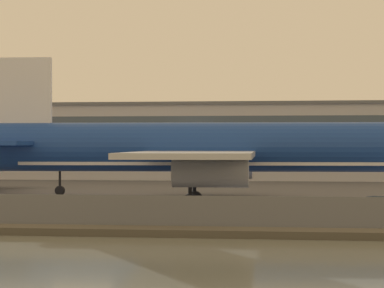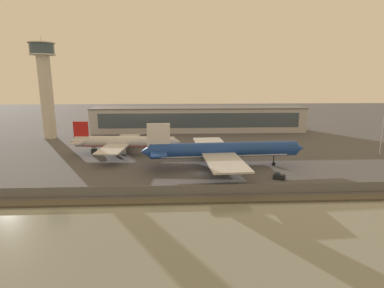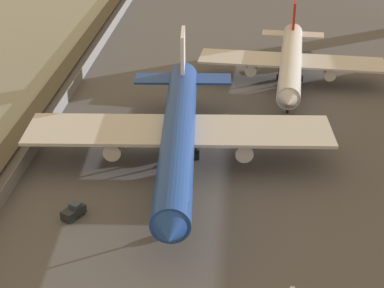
% 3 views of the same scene
% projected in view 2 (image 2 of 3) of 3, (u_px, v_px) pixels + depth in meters
% --- Properties ---
extents(ground_plane, '(500.00, 500.00, 0.00)m').
position_uv_depth(ground_plane, '(200.00, 173.00, 86.87)').
color(ground_plane, '#4C4C51').
extents(shoreline_seawall, '(320.00, 3.00, 0.50)m').
position_uv_depth(shoreline_seawall, '(207.00, 201.00, 66.81)').
color(shoreline_seawall, '#474238').
rests_on(shoreline_seawall, ground).
extents(perimeter_fence, '(280.00, 0.10, 2.33)m').
position_uv_depth(perimeter_fence, '(205.00, 189.00, 71.01)').
color(perimeter_fence, slate).
rests_on(perimeter_fence, ground).
extents(cargo_jet_blue, '(51.01, 44.04, 14.18)m').
position_uv_depth(cargo_jet_blue, '(222.00, 150.00, 91.64)').
color(cargo_jet_blue, '#193D93').
rests_on(cargo_jet_blue, ground).
extents(passenger_jet_silver, '(40.46, 34.71, 12.10)m').
position_uv_depth(passenger_jet_silver, '(123.00, 142.00, 107.48)').
color(passenger_jet_silver, silver).
rests_on(passenger_jet_silver, ground).
extents(baggage_tug, '(3.58, 2.89, 1.80)m').
position_uv_depth(baggage_tug, '(279.00, 176.00, 81.65)').
color(baggage_tug, '#1E2328').
rests_on(baggage_tug, ground).
extents(ops_van, '(3.44, 5.58, 2.48)m').
position_uv_depth(ops_van, '(94.00, 150.00, 110.36)').
color(ops_van, '#1E2328').
rests_on(ops_van, ground).
extents(control_tower, '(11.17, 11.17, 44.82)m').
position_uv_depth(control_tower, '(45.00, 82.00, 133.72)').
color(control_tower, beige).
rests_on(control_tower, ground).
extents(terminal_building, '(109.46, 16.11, 12.61)m').
position_uv_depth(terminal_building, '(199.00, 119.00, 156.19)').
color(terminal_building, '#B2B2B7').
rests_on(terminal_building, ground).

